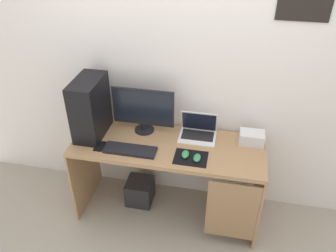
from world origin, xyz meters
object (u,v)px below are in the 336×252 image
(laptop, at_px, (198,132))
(mouse_left, at_px, (185,154))
(cell_phone, at_px, (100,146))
(projector, at_px, (252,138))
(subwoofer, at_px, (140,191))
(mouse_right, at_px, (197,158))
(monitor, at_px, (143,110))
(keyboard, at_px, (130,150))
(pc_tower, at_px, (90,108))

(laptop, xyz_separation_m, mouse_left, (-0.06, -0.30, -0.02))
(cell_phone, bearing_deg, mouse_left, 1.14)
(projector, relative_size, subwoofer, 0.83)
(mouse_left, xyz_separation_m, mouse_right, (0.09, -0.03, 0.00))
(monitor, distance_m, keyboard, 0.36)
(subwoofer, bearing_deg, mouse_right, -22.02)
(pc_tower, height_order, subwoofer, pc_tower)
(keyboard, bearing_deg, monitor, 83.00)
(monitor, xyz_separation_m, subwoofer, (-0.05, -0.08, -0.86))
(mouse_right, relative_size, subwoofer, 0.40)
(laptop, bearing_deg, cell_phone, -157.80)
(cell_phone, height_order, subwoofer, cell_phone)
(laptop, bearing_deg, mouse_right, -83.79)
(monitor, relative_size, projector, 2.62)
(subwoofer, bearing_deg, projector, 5.42)
(keyboard, relative_size, cell_phone, 3.23)
(laptop, distance_m, keyboard, 0.59)
(laptop, relative_size, projector, 1.54)
(laptop, height_order, cell_phone, laptop)
(mouse_left, bearing_deg, projector, 29.66)
(projector, distance_m, keyboard, 1.00)
(pc_tower, bearing_deg, projector, 5.31)
(cell_phone, xyz_separation_m, subwoofer, (0.25, 0.21, -0.66))
(mouse_right, bearing_deg, mouse_left, 165.26)
(keyboard, xyz_separation_m, cell_phone, (-0.26, 0.01, -0.01))
(pc_tower, height_order, keyboard, pc_tower)
(monitor, distance_m, mouse_right, 0.62)
(mouse_left, bearing_deg, keyboard, -177.41)
(laptop, height_order, keyboard, laptop)
(laptop, distance_m, projector, 0.44)
(monitor, height_order, subwoofer, monitor)
(keyboard, xyz_separation_m, mouse_right, (0.54, -0.01, 0.01))
(projector, relative_size, mouse_right, 2.08)
(cell_phone, bearing_deg, pc_tower, 124.61)
(monitor, xyz_separation_m, projector, (0.91, 0.01, -0.16))
(pc_tower, relative_size, monitor, 0.96)
(projector, height_order, keyboard, projector)
(keyboard, distance_m, cell_phone, 0.26)
(pc_tower, height_order, projector, pc_tower)
(mouse_right, bearing_deg, laptop, 96.21)
(pc_tower, bearing_deg, subwoofer, 5.03)
(projector, distance_m, cell_phone, 1.24)
(cell_phone, bearing_deg, projector, 14.04)
(pc_tower, bearing_deg, monitor, 15.35)
(monitor, distance_m, projector, 0.92)
(laptop, bearing_deg, projector, -1.16)
(keyboard, relative_size, mouse_left, 4.38)
(mouse_right, distance_m, cell_phone, 0.80)
(mouse_right, bearing_deg, projector, 37.33)
(cell_phone, bearing_deg, keyboard, -1.35)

